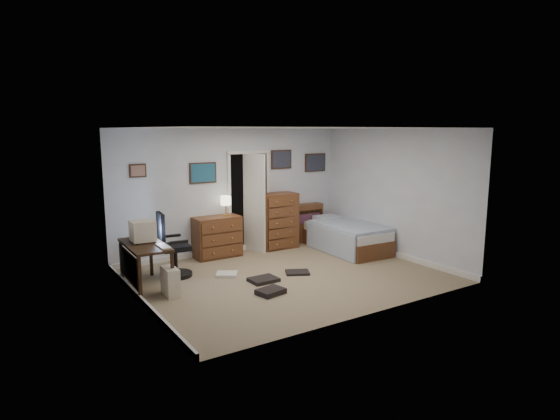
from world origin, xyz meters
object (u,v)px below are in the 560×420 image
object	(u,v)px
computer_desk	(140,255)
office_chair	(172,252)
bed	(346,236)
tall_dresser	(278,221)
low_dresser	(217,237)

from	to	relation	value
computer_desk	office_chair	size ratio (longest dim) A/B	1.11
computer_desk	bed	xyz separation A→B (m)	(4.27, 0.07, -0.25)
office_chair	bed	bearing A→B (deg)	3.37
office_chair	tall_dresser	distance (m)	2.68
computer_desk	office_chair	distance (m)	0.69
tall_dresser	bed	bearing A→B (deg)	-37.87
low_dresser	office_chair	bearing A→B (deg)	-147.82
office_chair	tall_dresser	size ratio (longest dim) A/B	0.96
low_dresser	tall_dresser	size ratio (longest dim) A/B	0.78
office_chair	bed	world-z (taller)	office_chair
computer_desk	office_chair	world-z (taller)	office_chair
office_chair	bed	size ratio (longest dim) A/B	0.58
computer_desk	tall_dresser	distance (m)	3.35
office_chair	low_dresser	world-z (taller)	office_chair
office_chair	tall_dresser	xyz separation A→B (m)	(2.58, 0.73, 0.15)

